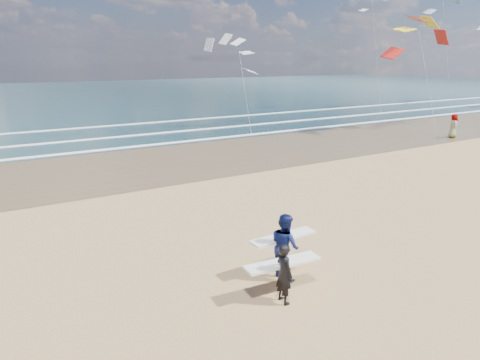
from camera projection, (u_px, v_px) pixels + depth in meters
wet_sand_strip at (355, 136)px, 36.32m from camera, size 220.00×12.00×0.01m
ocean at (147, 93)px, 81.02m from camera, size 220.00×100.00×0.02m
foam_breakers at (284, 121)px, 44.67m from camera, size 220.00×11.70×0.05m
surfer_near at (284, 272)px, 11.39m from camera, size 2.23×1.01×1.69m
surfer_far at (285, 245)px, 12.67m from camera, size 2.21×1.15×2.00m
beachgoer_0 at (453, 126)px, 35.14m from camera, size 1.10×1.15×1.98m
kite_0 at (423, 54)px, 35.41m from camera, size 7.49×4.92×10.95m
kite_1 at (243, 74)px, 38.04m from camera, size 5.82×4.74×8.92m
kite_2 at (446, 36)px, 53.40m from camera, size 6.59×4.82×15.88m
kite_5 at (376, 47)px, 52.61m from camera, size 4.65×4.61×15.01m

